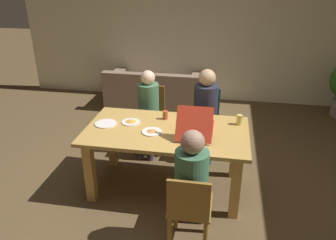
{
  "coord_description": "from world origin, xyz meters",
  "views": [
    {
      "loc": [
        0.6,
        -3.28,
        2.43
      ],
      "look_at": [
        0.0,
        0.1,
        0.85
      ],
      "focal_mm": 35.65,
      "sensor_mm": 36.0,
      "label": 1
    }
  ],
  "objects_px": {
    "plate_2": "(106,124)",
    "plate_1": "(131,122)",
    "person_1": "(192,178)",
    "couch": "(154,93)",
    "person_2": "(206,107)",
    "person_0": "(148,107)",
    "plate_0": "(152,131)",
    "pizza_box_0": "(196,126)",
    "chair_0": "(150,116)",
    "chair_1": "(189,211)",
    "dining_table": "(166,140)",
    "chair_2": "(206,118)",
    "drinking_glass_1": "(165,115)",
    "drinking_glass_0": "(239,120)"
  },
  "relations": [
    {
      "from": "chair_1",
      "to": "couch",
      "type": "xyz_separation_m",
      "value": [
        -1.06,
        3.43,
        -0.19
      ]
    },
    {
      "from": "dining_table",
      "to": "couch",
      "type": "relative_size",
      "value": 1.05
    },
    {
      "from": "chair_1",
      "to": "pizza_box_0",
      "type": "height_order",
      "value": "pizza_box_0"
    },
    {
      "from": "chair_1",
      "to": "plate_1",
      "type": "relative_size",
      "value": 3.99
    },
    {
      "from": "person_1",
      "to": "couch",
      "type": "relative_size",
      "value": 0.7
    },
    {
      "from": "chair_0",
      "to": "chair_2",
      "type": "xyz_separation_m",
      "value": [
        0.78,
        0.05,
        0.02
      ]
    },
    {
      "from": "person_1",
      "to": "plate_1",
      "type": "xyz_separation_m",
      "value": [
        -0.82,
        0.9,
        0.08
      ]
    },
    {
      "from": "pizza_box_0",
      "to": "plate_1",
      "type": "relative_size",
      "value": 2.8
    },
    {
      "from": "chair_1",
      "to": "plate_0",
      "type": "xyz_separation_m",
      "value": [
        -0.52,
        0.83,
        0.33
      ]
    },
    {
      "from": "chair_0",
      "to": "plate_1",
      "type": "height_order",
      "value": "chair_0"
    },
    {
      "from": "chair_1",
      "to": "pizza_box_0",
      "type": "distance_m",
      "value": 1.05
    },
    {
      "from": "chair_1",
      "to": "plate_1",
      "type": "bearing_deg",
      "value": 128.47
    },
    {
      "from": "dining_table",
      "to": "person_2",
      "type": "xyz_separation_m",
      "value": [
        0.38,
        0.84,
        0.08
      ]
    },
    {
      "from": "drinking_glass_1",
      "to": "dining_table",
      "type": "bearing_deg",
      "value": -76.91
    },
    {
      "from": "person_0",
      "to": "drinking_glass_1",
      "type": "distance_m",
      "value": 0.63
    },
    {
      "from": "chair_0",
      "to": "chair_2",
      "type": "relative_size",
      "value": 1.01
    },
    {
      "from": "person_0",
      "to": "plate_0",
      "type": "bearing_deg",
      "value": -73.7
    },
    {
      "from": "plate_0",
      "to": "person_0",
      "type": "bearing_deg",
      "value": 106.3
    },
    {
      "from": "dining_table",
      "to": "couch",
      "type": "distance_m",
      "value": 2.63
    },
    {
      "from": "person_0",
      "to": "person_2",
      "type": "xyz_separation_m",
      "value": [
        0.78,
        0.05,
        0.03
      ]
    },
    {
      "from": "plate_1",
      "to": "couch",
      "type": "distance_m",
      "value": 2.47
    },
    {
      "from": "chair_0",
      "to": "plate_0",
      "type": "bearing_deg",
      "value": -75.78
    },
    {
      "from": "dining_table",
      "to": "plate_1",
      "type": "relative_size",
      "value": 8.57
    },
    {
      "from": "person_2",
      "to": "couch",
      "type": "relative_size",
      "value": 0.71
    },
    {
      "from": "plate_2",
      "to": "plate_1",
      "type": "bearing_deg",
      "value": 18.37
    },
    {
      "from": "dining_table",
      "to": "plate_2",
      "type": "xyz_separation_m",
      "value": [
        -0.72,
        0.02,
        0.14
      ]
    },
    {
      "from": "dining_table",
      "to": "drinking_glass_0",
      "type": "bearing_deg",
      "value": 18.94
    },
    {
      "from": "person_2",
      "to": "pizza_box_0",
      "type": "bearing_deg",
      "value": -93.71
    },
    {
      "from": "person_0",
      "to": "plate_1",
      "type": "height_order",
      "value": "person_0"
    },
    {
      "from": "person_0",
      "to": "pizza_box_0",
      "type": "xyz_separation_m",
      "value": [
        0.73,
        -0.74,
        0.13
      ]
    },
    {
      "from": "chair_0",
      "to": "pizza_box_0",
      "type": "bearing_deg",
      "value": -50.21
    },
    {
      "from": "plate_1",
      "to": "couch",
      "type": "xyz_separation_m",
      "value": [
        -0.25,
        2.4,
        -0.52
      ]
    },
    {
      "from": "person_0",
      "to": "plate_0",
      "type": "distance_m",
      "value": 0.93
    },
    {
      "from": "chair_1",
      "to": "plate_0",
      "type": "height_order",
      "value": "chair_1"
    },
    {
      "from": "chair_1",
      "to": "drinking_glass_0",
      "type": "bearing_deg",
      "value": 70.52
    },
    {
      "from": "plate_0",
      "to": "plate_2",
      "type": "relative_size",
      "value": 0.88
    },
    {
      "from": "chair_2",
      "to": "drinking_glass_0",
      "type": "relative_size",
      "value": 7.68
    },
    {
      "from": "person_1",
      "to": "person_2",
      "type": "xyz_separation_m",
      "value": [
        -0.0,
        1.63,
        0.02
      ]
    },
    {
      "from": "chair_0",
      "to": "plate_1",
      "type": "distance_m",
      "value": 0.87
    },
    {
      "from": "person_0",
      "to": "plate_1",
      "type": "bearing_deg",
      "value": -93.2
    },
    {
      "from": "pizza_box_0",
      "to": "chair_1",
      "type": "bearing_deg",
      "value": -87.0
    },
    {
      "from": "dining_table",
      "to": "chair_2",
      "type": "relative_size",
      "value": 1.98
    },
    {
      "from": "chair_0",
      "to": "person_0",
      "type": "relative_size",
      "value": 0.78
    },
    {
      "from": "chair_0",
      "to": "drinking_glass_1",
      "type": "relative_size",
      "value": 8.96
    },
    {
      "from": "pizza_box_0",
      "to": "person_0",
      "type": "bearing_deg",
      "value": 134.62
    },
    {
      "from": "dining_table",
      "to": "person_1",
      "type": "distance_m",
      "value": 0.88
    },
    {
      "from": "chair_1",
      "to": "drinking_glass_1",
      "type": "xyz_separation_m",
      "value": [
        -0.44,
        1.2,
        0.37
      ]
    },
    {
      "from": "person_2",
      "to": "plate_1",
      "type": "relative_size",
      "value": 5.8
    },
    {
      "from": "chair_0",
      "to": "person_2",
      "type": "distance_m",
      "value": 0.82
    },
    {
      "from": "person_1",
      "to": "plate_1",
      "type": "distance_m",
      "value": 1.22
    }
  ]
}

